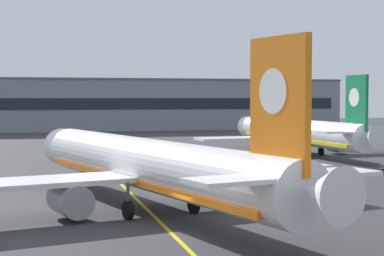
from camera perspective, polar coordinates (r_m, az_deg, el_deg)
ground_plane at (r=41.18m, az=-0.52°, el=-9.19°), size 400.00×400.00×0.00m
taxiway_centreline at (r=70.27m, az=-6.64°, el=-4.25°), size 4.65×179.95×0.01m
airliner_foreground at (r=48.84m, az=-3.58°, el=-3.32°), size 32.20×40.94×11.65m
airliner_background at (r=97.96m, az=9.23°, el=-0.41°), size 30.88×39.80×11.17m
safety_cone_by_nose_gear at (r=65.12m, az=-5.67°, el=-4.57°), size 0.44×0.44×0.55m
terminal_building at (r=168.39m, az=-8.71°, el=2.01°), size 131.68×12.40×13.06m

